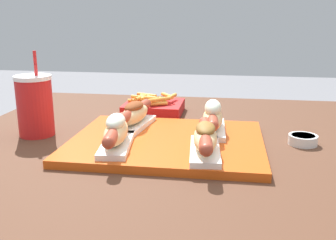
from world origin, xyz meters
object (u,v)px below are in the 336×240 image
Objects in this scene: hot_dog_0 at (116,132)px; hot_dog_2 at (134,115)px; drink_cup at (35,105)px; serving_tray at (167,143)px; sauce_bowl at (303,139)px; hot_dog_1 at (205,138)px; fries_basket at (154,107)px; hot_dog_3 at (213,118)px.

hot_dog_2 is at bearing 89.09° from hot_dog_0.
hot_dog_0 is 1.00× the size of drink_cup.
serving_tray is 6.59× the size of sauce_bowl.
drink_cup is (-0.65, -0.02, 0.06)m from sauce_bowl.
sauce_bowl is 0.66m from drink_cup.
hot_dog_1 is (0.19, -0.01, -0.00)m from hot_dog_0.
drink_cup is at bearing 155.22° from hot_dog_0.
drink_cup is 0.37m from fries_basket.
fries_basket is at bearing 130.34° from hot_dog_3.
drink_cup reaches higher than fries_basket.
hot_dog_3 reaches higher than hot_dog_1.
hot_dog_0 is 1.00× the size of hot_dog_2.
hot_dog_1 is 0.45m from drink_cup.
hot_dog_3 is 3.19× the size of sauce_bowl.
hot_dog_0 is 0.19m from hot_dog_1.
hot_dog_1 is at bearing -64.65° from fries_basket.
sauce_bowl is (0.41, -0.02, -0.04)m from hot_dog_2.
hot_dog_3 is 1.00× the size of drink_cup.
hot_dog_3 is at bearing 4.86° from drink_cup.
hot_dog_0 is at bearing -143.46° from serving_tray.
drink_cup is (-0.34, 0.04, 0.07)m from serving_tray.
hot_dog_3 is at bearing 36.47° from serving_tray.
hot_dog_3 is (0.01, 0.16, 0.00)m from hot_dog_1.
fries_basket is at bearing 46.09° from drink_cup.
hot_dog_2 is (0.00, 0.16, -0.00)m from hot_dog_0.
hot_dog_3 is 0.44m from drink_cup.
hot_dog_2 is 1.00× the size of drink_cup.
hot_dog_3 is (0.10, 0.08, 0.04)m from serving_tray.
drink_cup is (-0.44, -0.04, 0.02)m from hot_dog_3.
serving_tray is 2.07× the size of drink_cup.
sauce_bowl is 0.39× the size of fries_basket.
serving_tray is at bearing -168.82° from sauce_bowl.
hot_dog_3 reaches higher than serving_tray.
drink_cup is at bearing 164.22° from hot_dog_1.
hot_dog_2 reaches higher than fries_basket.
drink_cup reaches higher than hot_dog_1.
hot_dog_0 is (-0.10, -0.07, 0.04)m from serving_tray.
fries_basket reaches higher than sauce_bowl.
serving_tray is at bearing -73.59° from fries_basket.
hot_dog_3 is at bearing 36.50° from hot_dog_0.
hot_dog_1 and hot_dog_2 have the same top height.
hot_dog_0 is at bearing -161.88° from sauce_bowl.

